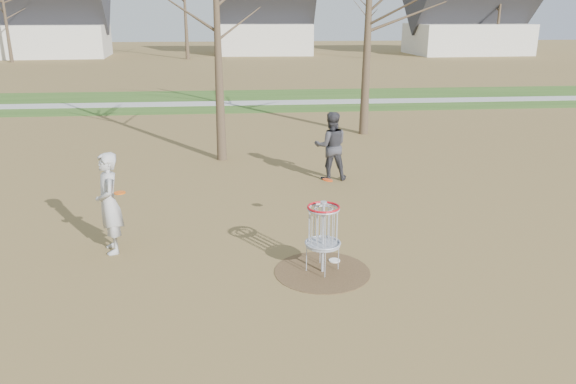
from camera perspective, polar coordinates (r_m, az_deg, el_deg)
The scene contains 11 objects.
ground at distance 10.62m, azimuth 3.49°, elevation -8.09°, with size 160.00×160.00×0.00m, color brown.
green_band at distance 30.81m, azimuth -2.57°, elevation 9.32°, with size 160.00×8.00×0.01m, color #2D5119.
footpath at distance 29.82m, azimuth -2.46°, elevation 9.05°, with size 160.00×1.50×0.01m, color #9E9E99.
dirt_circle at distance 10.62m, azimuth 3.49°, elevation -8.06°, with size 1.80×1.80×0.01m, color #47331E.
player_standing at distance 11.64m, azimuth -17.73°, elevation -1.10°, with size 0.75×0.49×2.05m, color #AEAEAE.
player_throwing at distance 16.02m, azimuth 4.38°, elevation 4.68°, with size 0.95×0.74×1.96m, color #36353B.
disc_grounded at distance 11.04m, azimuth 4.74°, elevation -6.94°, with size 0.22×0.22×0.02m, color white.
discs_in_play at distance 11.43m, azimuth -5.58°, elevation 0.63°, with size 4.40×0.86×0.10m.
disc_golf_basket at distance 10.25m, azimuth 3.59°, elevation -3.49°, with size 0.64×0.64×1.35m.
bare_trees at distance 45.33m, azimuth -1.34°, elevation 18.90°, with size 52.62×44.98×9.00m.
houses_row at distance 62.26m, azimuth -0.07°, elevation 17.00°, with size 56.51×10.01×7.26m.
Camera 1 is at (-1.55, -9.41, 4.67)m, focal length 35.00 mm.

